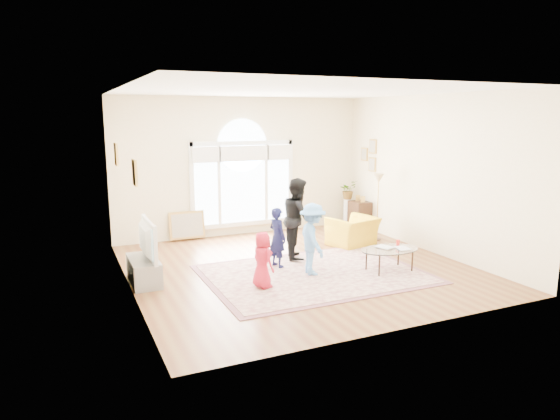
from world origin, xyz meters
name	(u,v)px	position (x,y,z in m)	size (l,w,h in m)	color
ground	(298,268)	(0.00, 0.00, 0.00)	(6.00, 6.00, 0.00)	brown
room_shell	(245,169)	(0.01, 2.83, 1.57)	(6.00, 6.00, 6.00)	#F0E4BF
area_rug	(314,274)	(0.07, -0.49, 0.01)	(3.60, 2.60, 0.02)	#CAB19A
rug_border	(314,274)	(0.07, -0.49, 0.01)	(3.80, 2.80, 0.01)	#7C4C56
tv_console	(144,271)	(-2.75, 0.30, 0.21)	(0.45, 1.00, 0.42)	gray
television	(143,240)	(-2.74, 0.30, 0.75)	(0.17, 1.14, 0.65)	black
coffee_table	(390,250)	(1.40, -0.87, 0.40)	(1.12, 0.72, 0.54)	silver
armchair	(353,231)	(1.79, 0.98, 0.31)	(0.95, 0.83, 0.62)	yellow
side_cabinet	(360,215)	(2.78, 2.23, 0.35)	(0.40, 0.50, 0.70)	black
floor_lamp	(378,184)	(2.56, 1.18, 1.28)	(0.24, 0.24, 1.51)	black
plant_pedestal	(347,213)	(2.70, 2.67, 0.35)	(0.20, 0.20, 0.70)	white
potted_plant	(348,190)	(2.70, 2.67, 0.93)	(0.42, 0.36, 0.47)	#33722D
leaning_picture	(187,240)	(-1.38, 2.90, 0.00)	(0.80, 0.05, 0.62)	tan
child_red	(263,260)	(-1.03, -0.78, 0.48)	(0.45, 0.29, 0.93)	#B81B31
child_navy	(277,237)	(-0.35, 0.18, 0.57)	(0.40, 0.27, 1.11)	#101234
child_black	(298,218)	(0.26, 0.56, 0.81)	(0.77, 0.60, 1.58)	black
child_blue	(313,239)	(0.03, -0.49, 0.65)	(0.82, 0.47, 1.26)	#5797DD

